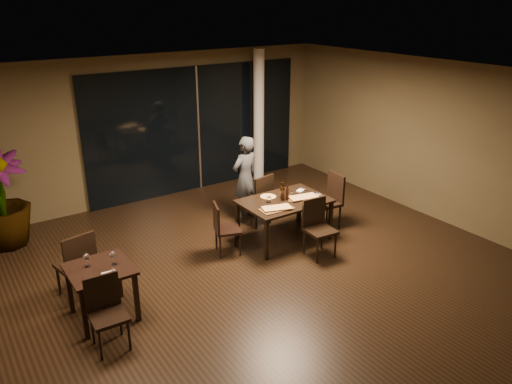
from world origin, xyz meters
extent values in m
plane|color=black|center=(0.00, 0.00, 0.00)|extent=(8.00, 8.00, 0.00)
cube|color=#493E26|center=(0.00, 4.05, 1.50)|extent=(8.00, 0.10, 3.00)
cube|color=#493E26|center=(4.05, 0.00, 1.50)|extent=(0.10, 8.00, 3.00)
cube|color=silver|center=(0.00, 0.00, 3.02)|extent=(8.00, 8.00, 0.04)
cube|color=black|center=(1.00, 3.96, 1.35)|extent=(5.00, 0.06, 2.70)
cylinder|color=silver|center=(2.40, 3.65, 1.50)|extent=(0.24, 0.24, 3.00)
cube|color=black|center=(1.00, 0.80, 0.73)|extent=(1.50, 1.00, 0.04)
cube|color=black|center=(0.31, 0.36, 0.35)|extent=(0.06, 0.06, 0.71)
cube|color=black|center=(1.69, 0.36, 0.35)|extent=(0.06, 0.06, 0.71)
cube|color=black|center=(0.31, 1.24, 0.35)|extent=(0.06, 0.06, 0.71)
cube|color=black|center=(1.69, 1.24, 0.35)|extent=(0.06, 0.06, 0.71)
cube|color=black|center=(-2.40, 0.30, 0.73)|extent=(0.80, 0.80, 0.04)
cube|color=black|center=(-2.74, -0.04, 0.35)|extent=(0.06, 0.06, 0.71)
cube|color=black|center=(-2.06, -0.04, 0.35)|extent=(0.06, 0.06, 0.71)
cube|color=black|center=(-2.74, 0.64, 0.35)|extent=(0.06, 0.06, 0.71)
cube|color=black|center=(-2.06, 0.64, 0.35)|extent=(0.06, 0.06, 0.71)
cube|color=black|center=(0.97, 1.63, 0.47)|extent=(0.54, 0.54, 0.05)
cylinder|color=black|center=(1.12, 1.85, 0.24)|extent=(0.04, 0.04, 0.47)
cylinder|color=black|center=(0.75, 1.78, 0.24)|extent=(0.04, 0.04, 0.47)
cylinder|color=black|center=(1.19, 1.48, 0.24)|extent=(0.04, 0.04, 0.47)
cylinder|color=black|center=(0.82, 1.41, 0.24)|extent=(0.04, 0.04, 0.47)
cube|color=black|center=(1.01, 1.43, 0.74)|extent=(0.46, 0.13, 0.53)
cube|color=black|center=(1.12, -0.02, 0.46)|extent=(0.48, 0.48, 0.05)
cylinder|color=black|center=(0.92, -0.19, 0.23)|extent=(0.04, 0.04, 0.46)
cylinder|color=black|center=(1.29, -0.22, 0.23)|extent=(0.04, 0.04, 0.46)
cylinder|color=black|center=(0.95, 0.17, 0.23)|extent=(0.04, 0.04, 0.46)
cylinder|color=black|center=(1.32, 0.14, 0.23)|extent=(0.04, 0.04, 0.46)
cube|color=black|center=(1.14, 0.18, 0.71)|extent=(0.45, 0.08, 0.51)
cube|color=black|center=(-0.08, 0.92, 0.42)|extent=(0.52, 0.52, 0.05)
cylinder|color=black|center=(0.02, 0.71, 0.21)|extent=(0.03, 0.03, 0.42)
cylinder|color=black|center=(0.13, 1.03, 0.21)|extent=(0.03, 0.03, 0.42)
cylinder|color=black|center=(-0.29, 0.82, 0.21)|extent=(0.03, 0.03, 0.42)
cylinder|color=black|center=(-0.19, 1.14, 0.21)|extent=(0.03, 0.03, 0.42)
cube|color=black|center=(-0.26, 0.98, 0.65)|extent=(0.17, 0.40, 0.47)
cube|color=black|center=(1.93, 0.77, 0.49)|extent=(0.52, 0.52, 0.05)
cylinder|color=black|center=(1.75, 0.98, 0.24)|extent=(0.04, 0.04, 0.49)
cylinder|color=black|center=(1.72, 0.59, 0.24)|extent=(0.04, 0.04, 0.49)
cylinder|color=black|center=(2.14, 0.94, 0.24)|extent=(0.04, 0.04, 0.49)
cylinder|color=black|center=(2.10, 0.56, 0.24)|extent=(0.04, 0.04, 0.49)
cube|color=black|center=(2.15, 0.75, 0.76)|extent=(0.09, 0.48, 0.54)
cube|color=black|center=(-2.54, 1.03, 0.48)|extent=(0.56, 0.56, 0.05)
cylinder|color=black|center=(-2.39, 1.26, 0.24)|extent=(0.04, 0.04, 0.48)
cylinder|color=black|center=(-2.77, 1.19, 0.24)|extent=(0.04, 0.04, 0.48)
cylinder|color=black|center=(-2.31, 0.88, 0.24)|extent=(0.04, 0.04, 0.48)
cylinder|color=black|center=(-2.69, 0.81, 0.24)|extent=(0.04, 0.04, 0.48)
cube|color=black|center=(-2.49, 0.82, 0.75)|extent=(0.47, 0.14, 0.54)
cube|color=black|center=(-2.53, -0.37, 0.43)|extent=(0.44, 0.44, 0.05)
cylinder|color=black|center=(-2.71, -0.53, 0.22)|extent=(0.03, 0.03, 0.43)
cylinder|color=black|center=(-2.37, -0.55, 0.22)|extent=(0.03, 0.03, 0.43)
cylinder|color=black|center=(-2.70, -0.19, 0.22)|extent=(0.03, 0.03, 0.43)
cylinder|color=black|center=(-2.35, -0.20, 0.22)|extent=(0.03, 0.03, 0.43)
cube|color=black|center=(-2.52, -0.17, 0.68)|extent=(0.43, 0.06, 0.48)
imported|color=#2C2F31|center=(0.94, 1.98, 0.81)|extent=(0.61, 0.47, 1.63)
cube|color=#492E17|center=(0.65, 0.55, 0.76)|extent=(0.58, 0.32, 0.01)
cube|color=#432C15|center=(1.31, 0.67, 0.76)|extent=(0.63, 0.49, 0.01)
cylinder|color=red|center=(0.84, 1.06, 0.76)|extent=(0.27, 0.27, 0.01)
cylinder|color=white|center=(0.72, 0.88, 0.80)|extent=(0.08, 0.08, 0.09)
cylinder|color=white|center=(1.20, 0.88, 0.79)|extent=(0.07, 0.07, 0.08)
cube|color=silver|center=(1.59, 0.66, 0.76)|extent=(0.20, 0.15, 0.01)
cube|color=white|center=(1.52, 1.00, 0.76)|extent=(0.20, 0.16, 0.01)
cube|color=white|center=(-2.35, 0.07, 0.76)|extent=(0.19, 0.12, 0.01)
camera|label=1|loc=(-3.88, -5.54, 4.04)|focal=35.00mm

